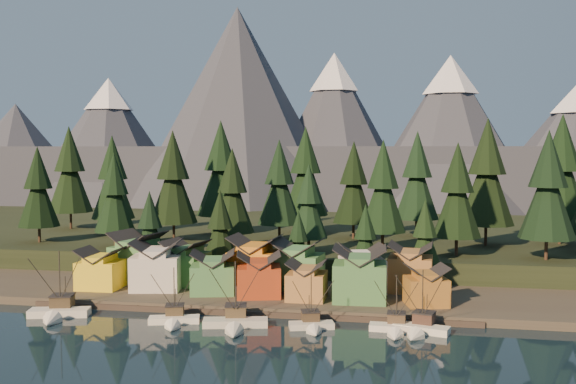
% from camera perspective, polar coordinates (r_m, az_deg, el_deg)
% --- Properties ---
extents(ground, '(500.00, 500.00, 0.00)m').
position_cam_1_polar(ground, '(99.98, -5.86, -13.10)').
color(ground, black).
rests_on(ground, ground).
extents(shore_strip, '(400.00, 50.00, 1.50)m').
position_cam_1_polar(shore_strip, '(137.45, -1.15, -8.04)').
color(shore_strip, '#3E372D').
rests_on(shore_strip, ground).
extents(hillside, '(420.00, 100.00, 6.00)m').
position_cam_1_polar(hillside, '(185.60, 1.94, -4.21)').
color(hillside, black).
rests_on(hillside, ground).
extents(dock, '(80.00, 4.00, 1.00)m').
position_cam_1_polar(dock, '(115.19, -3.53, -10.53)').
color(dock, '#40362E').
rests_on(dock, ground).
extents(mountain_ridge, '(560.00, 190.00, 90.00)m').
position_cam_1_polar(mountain_ridge, '(306.94, 4.57, 3.31)').
color(mountain_ridge, '#434957').
rests_on(mountain_ridge, ground).
extents(boat_0, '(10.97, 11.56, 12.69)m').
position_cam_1_polar(boat_0, '(118.85, -19.83, -9.33)').
color(boat_0, silver).
rests_on(boat_0, ground).
extents(boat_2, '(9.03, 9.50, 10.33)m').
position_cam_1_polar(boat_2, '(109.81, -10.13, -10.50)').
color(boat_2, white).
rests_on(boat_2, ground).
extents(boat_3, '(11.29, 11.89, 11.87)m').
position_cam_1_polar(boat_3, '(106.21, -4.73, -10.84)').
color(boat_3, beige).
rests_on(boat_3, ground).
extents(boat_4, '(7.84, 8.37, 9.80)m').
position_cam_1_polar(boat_4, '(105.15, 2.17, -11.10)').
color(boat_4, beige).
rests_on(boat_4, ground).
extents(boat_5, '(8.75, 9.51, 9.98)m').
position_cam_1_polar(boat_5, '(104.95, 9.58, -11.24)').
color(boat_5, white).
rests_on(boat_5, ground).
extents(boat_6, '(9.42, 9.95, 11.05)m').
position_cam_1_polar(boat_6, '(104.94, 11.64, -11.11)').
color(boat_6, silver).
rests_on(boat_6, ground).
extents(house_front_0, '(8.18, 7.75, 7.99)m').
position_cam_1_polar(house_front_0, '(132.82, -16.34, -6.45)').
color(house_front_0, yellow).
rests_on(house_front_0, shore_strip).
extents(house_front_1, '(10.77, 10.46, 9.67)m').
position_cam_1_polar(house_front_1, '(129.30, -11.58, -6.25)').
color(house_front_1, beige).
rests_on(house_front_1, shore_strip).
extents(house_front_2, '(9.93, 9.98, 8.06)m').
position_cam_1_polar(house_front_2, '(124.50, -6.68, -6.98)').
color(house_front_2, '#457F47').
rests_on(house_front_2, shore_strip).
extents(house_front_3, '(9.59, 9.31, 8.18)m').
position_cam_1_polar(house_front_3, '(121.04, -2.61, -7.25)').
color(house_front_3, '#9B3618').
rests_on(house_front_3, shore_strip).
extents(house_front_4, '(6.99, 7.54, 7.11)m').
position_cam_1_polar(house_front_4, '(118.60, 1.67, -7.75)').
color(house_front_4, '#A37139').
rests_on(house_front_4, shore_strip).
extents(house_front_5, '(9.82, 9.00, 9.91)m').
position_cam_1_polar(house_front_5, '(117.75, 6.39, -7.13)').
color(house_front_5, '#427A42').
rests_on(house_front_5, shore_strip).
extents(house_front_6, '(8.41, 8.12, 7.05)m').
position_cam_1_polar(house_front_6, '(116.98, 12.19, -8.02)').
color(house_front_6, '#9D6828').
rests_on(house_front_6, shore_strip).
extents(house_back_0, '(11.37, 11.09, 10.35)m').
position_cam_1_polar(house_back_0, '(137.76, -13.18, -5.50)').
color(house_back_0, '#407742').
rests_on(house_back_0, shore_strip).
extents(house_back_1, '(9.43, 9.51, 9.03)m').
position_cam_1_polar(house_back_1, '(132.66, -9.08, -6.11)').
color(house_back_1, '#3C6E3B').
rests_on(house_back_1, shore_strip).
extents(house_back_2, '(10.06, 9.31, 10.22)m').
position_cam_1_polar(house_back_2, '(129.16, -2.97, -6.05)').
color(house_back_2, orange).
rests_on(house_back_2, shore_strip).
extents(house_back_3, '(10.50, 9.57, 9.76)m').
position_cam_1_polar(house_back_3, '(127.71, 0.82, -6.27)').
color(house_back_3, '#47844A').
rests_on(house_back_3, shore_strip).
extents(house_back_4, '(10.05, 9.81, 9.08)m').
position_cam_1_polar(house_back_4, '(125.42, 6.60, -6.65)').
color(house_back_4, silver).
rests_on(house_back_4, shore_strip).
extents(house_back_5, '(8.81, 8.91, 9.31)m').
position_cam_1_polar(house_back_5, '(127.36, 10.82, -6.48)').
color(house_back_5, '#9E6C38').
rests_on(house_back_5, shore_strip).
extents(tree_hill_0, '(10.20, 10.20, 23.76)m').
position_cam_1_polar(tree_hill_0, '(169.34, -21.32, 0.18)').
color(tree_hill_0, '#332319').
rests_on(tree_hill_0, hillside).
extents(tree_hill_1, '(11.46, 11.46, 26.70)m').
position_cam_1_polar(tree_hill_1, '(177.52, -15.31, 0.99)').
color(tree_hill_1, '#332319').
rests_on(tree_hill_1, hillside).
extents(tree_hill_2, '(9.53, 9.53, 22.20)m').
position_cam_1_polar(tree_hill_2, '(155.34, -15.17, -0.31)').
color(tree_hill_2, '#332319').
rests_on(tree_hill_2, hillside).
extents(tree_hill_3, '(11.90, 11.90, 27.72)m').
position_cam_1_polar(tree_hill_3, '(162.28, -10.17, 1.00)').
color(tree_hill_3, '#332319').
rests_on(tree_hill_3, hillside).
extents(tree_hill_4, '(13.22, 13.22, 30.79)m').
position_cam_1_polar(tree_hill_4, '(173.90, -5.97, 1.79)').
color(tree_hill_4, '#332319').
rests_on(tree_hill_4, hillside).
extents(tree_hill_5, '(10.02, 10.02, 23.34)m').
position_cam_1_polar(tree_hill_5, '(147.37, -4.96, -0.17)').
color(tree_hill_5, '#332319').
rests_on(tree_hill_5, hillside).
extents(tree_hill_6, '(10.94, 10.94, 25.47)m').
position_cam_1_polar(tree_hill_6, '(160.04, -0.78, 0.58)').
color(tree_hill_6, '#332319').
rests_on(tree_hill_6, hillside).
extents(tree_hill_7, '(8.52, 8.52, 19.84)m').
position_cam_1_polar(tree_hill_7, '(141.85, 1.86, -1.09)').
color(tree_hill_7, '#332319').
rests_on(tree_hill_7, hillside).
extents(tree_hill_8, '(10.76, 10.76, 25.08)m').
position_cam_1_polar(tree_hill_8, '(164.54, 5.86, 0.58)').
color(tree_hill_8, '#332319').
rests_on(tree_hill_8, hillside).
extents(tree_hill_9, '(10.83, 10.83, 25.24)m').
position_cam_1_polar(tree_hill_9, '(147.14, 8.44, 0.20)').
color(tree_hill_9, '#332319').
rests_on(tree_hill_9, hillside).
extents(tree_hill_10, '(11.94, 11.94, 27.82)m').
position_cam_1_polar(tree_hill_10, '(171.97, 11.40, 1.17)').
color(tree_hill_10, '#332319').
rests_on(tree_hill_10, hillside).
extents(tree_hill_11, '(10.56, 10.56, 24.59)m').
position_cam_1_polar(tree_hill_11, '(142.52, 14.81, -0.15)').
color(tree_hill_11, '#332319').
rests_on(tree_hill_11, hillside).
extents(tree_hill_12, '(13.07, 13.07, 30.46)m').
position_cam_1_polar(tree_hill_12, '(159.04, 17.27, 1.37)').
color(tree_hill_12, '#332319').
rests_on(tree_hill_12, hillside).
extents(tree_hill_13, '(11.62, 11.62, 27.06)m').
position_cam_1_polar(tree_hill_13, '(143.00, 22.09, 0.25)').
color(tree_hill_13, '#332319').
rests_on(tree_hill_13, hillside).
extents(tree_hill_14, '(13.56, 13.56, 31.59)m').
position_cam_1_polar(tree_hill_14, '(168.01, 23.13, 1.57)').
color(tree_hill_14, '#332319').
rests_on(tree_hill_14, hillside).
extents(tree_hill_15, '(12.55, 12.55, 29.24)m').
position_cam_1_polar(tree_hill_15, '(175.98, 1.57, 1.56)').
color(tree_hill_15, '#332319').
rests_on(tree_hill_15, hillside).
extents(tree_hill_16, '(12.72, 12.72, 29.62)m').
position_cam_1_polar(tree_hill_16, '(194.61, -18.83, 1.64)').
color(tree_hill_16, '#332319').
rests_on(tree_hill_16, hillside).
extents(tree_shore_0, '(7.91, 7.91, 18.42)m').
position_cam_1_polar(tree_shore_0, '(143.83, -12.17, -3.22)').
color(tree_shore_0, '#332319').
rests_on(tree_shore_0, shore_strip).
extents(tree_shore_1, '(8.12, 8.12, 18.91)m').
position_cam_1_polar(tree_shore_1, '(138.48, -6.04, -3.32)').
color(tree_shore_1, '#332319').
rests_on(tree_shore_1, shore_strip).
extents(tree_shore_2, '(6.32, 6.32, 14.73)m').
position_cam_1_polar(tree_shore_2, '(135.01, 0.93, -4.47)').
color(tree_shore_2, '#332319').
rests_on(tree_shore_2, shore_strip).
extents(tree_shore_3, '(6.99, 6.99, 16.29)m').
position_cam_1_polar(tree_shore_3, '(133.33, 6.89, -4.23)').
color(tree_shore_3, '#332319').
rests_on(tree_shore_3, shore_strip).
extents(tree_shore_4, '(7.52, 7.52, 17.53)m').
position_cam_1_polar(tree_shore_4, '(133.06, 12.07, -4.01)').
color(tree_shore_4, '#332319').
rests_on(tree_shore_4, shore_strip).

